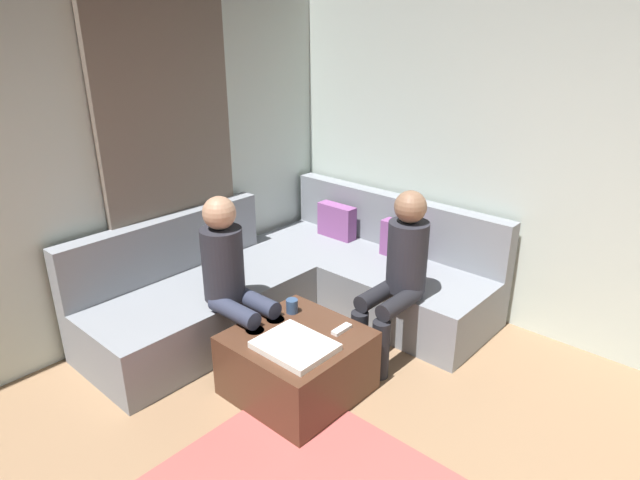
% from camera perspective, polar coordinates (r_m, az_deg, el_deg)
% --- Properties ---
extents(curtain_panel, '(0.06, 1.10, 2.50)m').
position_cam_1_polar(curtain_panel, '(4.26, -15.41, 7.86)').
color(curtain_panel, '#726659').
rests_on(curtain_panel, ground_plane).
extents(sectional_couch, '(2.10, 2.55, 0.87)m').
position_cam_1_polar(sectional_couch, '(4.38, -2.23, -4.52)').
color(sectional_couch, gray).
rests_on(sectional_couch, ground_plane).
extents(ottoman, '(0.76, 0.76, 0.42)m').
position_cam_1_polar(ottoman, '(3.55, -2.38, -12.79)').
color(ottoman, '#4C2D1E').
rests_on(ottoman, ground_plane).
extents(folded_blanket, '(0.44, 0.36, 0.04)m').
position_cam_1_polar(folded_blanket, '(3.30, -2.65, -11.06)').
color(folded_blanket, white).
rests_on(folded_blanket, ottoman).
extents(coffee_mug, '(0.08, 0.08, 0.10)m').
position_cam_1_polar(coffee_mug, '(3.66, -2.96, -6.95)').
color(coffee_mug, '#334C72').
rests_on(coffee_mug, ottoman).
extents(game_remote, '(0.05, 0.15, 0.02)m').
position_cam_1_polar(game_remote, '(3.47, 2.29, -9.37)').
color(game_remote, white).
rests_on(game_remote, ottoman).
extents(person_on_couch_back, '(0.30, 0.60, 1.20)m').
position_cam_1_polar(person_on_couch_back, '(3.74, 8.27, -3.17)').
color(person_on_couch_back, black).
rests_on(person_on_couch_back, ground_plane).
extents(person_on_couch_side, '(0.60, 0.30, 1.20)m').
position_cam_1_polar(person_on_couch_side, '(3.65, -9.14, -3.94)').
color(person_on_couch_side, '#2D3347').
rests_on(person_on_couch_side, ground_plane).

